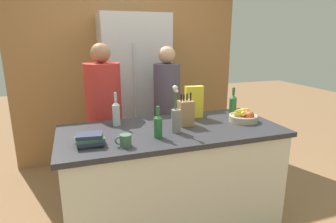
% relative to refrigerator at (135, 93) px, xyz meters
% --- Properties ---
extents(kitchen_island, '(1.84, 0.83, 0.93)m').
position_rel_refrigerator_xyz_m(kitchen_island, '(0.02, -1.37, -0.50)').
color(kitchen_island, silver).
rests_on(kitchen_island, ground_plane).
extents(back_wall_wood, '(3.04, 0.12, 2.60)m').
position_rel_refrigerator_xyz_m(back_wall_wood, '(0.02, 0.36, 0.33)').
color(back_wall_wood, '#9E6B3D').
rests_on(back_wall_wood, ground_plane).
extents(refrigerator, '(0.82, 0.62, 1.94)m').
position_rel_refrigerator_xyz_m(refrigerator, '(0.00, 0.00, 0.00)').
color(refrigerator, '#B7B7BC').
rests_on(refrigerator, ground_plane).
extents(fruit_bowl, '(0.26, 0.26, 0.11)m').
position_rel_refrigerator_xyz_m(fruit_bowl, '(0.70, -1.40, 0.00)').
color(fruit_bowl, tan).
rests_on(fruit_bowl, kitchen_island).
extents(knife_block, '(0.12, 0.11, 0.28)m').
position_rel_refrigerator_xyz_m(knife_block, '(0.16, -1.33, 0.07)').
color(knife_block, '#A87A4C').
rests_on(knife_block, kitchen_island).
extents(flower_vase, '(0.08, 0.08, 0.38)m').
position_rel_refrigerator_xyz_m(flower_vase, '(0.01, -1.47, 0.08)').
color(flower_vase, gray).
rests_on(flower_vase, kitchen_island).
extents(cereal_box, '(0.17, 0.08, 0.30)m').
position_rel_refrigerator_xyz_m(cereal_box, '(0.32, -1.12, 0.11)').
color(cereal_box, yellow).
rests_on(cereal_box, kitchen_island).
extents(coffee_mug, '(0.12, 0.08, 0.09)m').
position_rel_refrigerator_xyz_m(coffee_mug, '(-0.42, -1.64, 0.00)').
color(coffee_mug, '#42664C').
rests_on(coffee_mug, kitchen_island).
extents(book_stack, '(0.21, 0.16, 0.09)m').
position_rel_refrigerator_xyz_m(book_stack, '(-0.65, -1.55, 0.00)').
color(book_stack, '#232328').
rests_on(book_stack, kitchen_island).
extents(bottle_oil, '(0.06, 0.06, 0.29)m').
position_rel_refrigerator_xyz_m(bottle_oil, '(-0.41, -1.14, 0.07)').
color(bottle_oil, '#B2BCC1').
rests_on(bottle_oil, kitchen_island).
extents(bottle_vinegar, '(0.07, 0.07, 0.24)m').
position_rel_refrigerator_xyz_m(bottle_vinegar, '(-0.16, -1.54, 0.06)').
color(bottle_vinegar, '#286633').
rests_on(bottle_vinegar, kitchen_island).
extents(bottle_wine, '(0.07, 0.07, 0.28)m').
position_rel_refrigerator_xyz_m(bottle_wine, '(0.71, -1.19, 0.07)').
color(bottle_wine, '#286633').
rests_on(bottle_wine, kitchen_island).
extents(person_at_sink, '(0.35, 0.35, 1.61)m').
position_rel_refrigerator_xyz_m(person_at_sink, '(-0.46, -0.70, -0.07)').
color(person_at_sink, '#383842').
rests_on(person_at_sink, ground_plane).
extents(person_in_blue, '(0.29, 0.29, 1.58)m').
position_rel_refrigerator_xyz_m(person_in_blue, '(0.23, -0.61, -0.07)').
color(person_in_blue, '#383842').
rests_on(person_in_blue, ground_plane).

